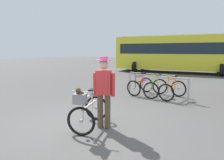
# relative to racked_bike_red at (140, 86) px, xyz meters

# --- Properties ---
(ground_plane) EXTENTS (80.00, 80.00, 0.00)m
(ground_plane) POSITION_rel_racked_bike_red_xyz_m (0.25, -4.00, -0.37)
(ground_plane) COLOR #514F4C
(bike_rack_rail) EXTENTS (2.51, 0.21, 0.88)m
(bike_rack_rail) POSITION_rel_racked_bike_red_xyz_m (0.79, -0.23, 0.27)
(bike_rack_rail) COLOR #99999E
(bike_rack_rail) RESTS_ON ground
(racked_bike_red) EXTENTS (0.77, 1.18, 0.98)m
(racked_bike_red) POSITION_rel_racked_bike_red_xyz_m (0.00, 0.00, 0.00)
(racked_bike_red) COLOR black
(racked_bike_red) RESTS_ON ground
(racked_bike_lime) EXTENTS (0.68, 1.11, 0.97)m
(racked_bike_lime) POSITION_rel_racked_bike_red_xyz_m (0.70, -0.04, 0.00)
(racked_bike_lime) COLOR black
(racked_bike_lime) RESTS_ON ground
(racked_bike_orange) EXTENTS (0.85, 1.20, 0.97)m
(racked_bike_orange) POSITION_rel_racked_bike_red_xyz_m (1.40, -0.08, 0.00)
(racked_bike_orange) COLOR black
(racked_bike_orange) RESTS_ON ground
(featured_bicycle) EXTENTS (0.97, 1.26, 1.09)m
(featured_bicycle) POSITION_rel_racked_bike_red_xyz_m (0.57, -4.10, 0.12)
(featured_bicycle) COLOR black
(featured_bicycle) RESTS_ON ground
(person_with_featured_bike) EXTENTS (0.50, 0.32, 1.72)m
(person_with_featured_bike) POSITION_rel_racked_bike_red_xyz_m (0.84, -3.83, 0.58)
(person_with_featured_bike) COLOR brown
(person_with_featured_bike) RESTS_ON ground
(bus_distant) EXTENTS (10.27, 4.42, 3.08)m
(bus_distant) POSITION_rel_racked_bike_red_xyz_m (-1.00, 9.16, 1.37)
(bus_distant) COLOR yellow
(bus_distant) RESTS_ON ground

